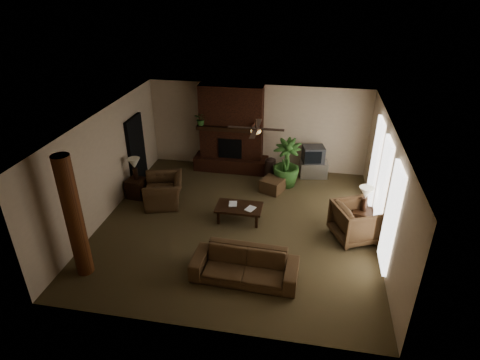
% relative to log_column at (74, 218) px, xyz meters
% --- Properties ---
extents(room_shell, '(7.00, 7.00, 7.00)m').
position_rel_log_column_xyz_m(room_shell, '(2.95, 2.40, 0.00)').
color(room_shell, '#4E4027').
rests_on(room_shell, ground).
extents(fireplace, '(2.40, 0.70, 2.80)m').
position_rel_log_column_xyz_m(fireplace, '(2.15, 5.62, -0.24)').
color(fireplace, '#411E11').
rests_on(fireplace, ground).
extents(windows, '(0.08, 3.65, 2.35)m').
position_rel_log_column_xyz_m(windows, '(6.40, 2.60, -0.05)').
color(windows, white).
rests_on(windows, ground).
extents(log_column, '(0.36, 0.36, 2.80)m').
position_rel_log_column_xyz_m(log_column, '(0.00, 0.00, 0.00)').
color(log_column, '#5C3017').
rests_on(log_column, ground).
extents(doorway, '(0.10, 1.00, 2.10)m').
position_rel_log_column_xyz_m(doorway, '(-0.49, 4.20, -0.35)').
color(doorway, black).
rests_on(doorway, ground).
extents(ceiling_fan, '(1.35, 1.35, 0.37)m').
position_rel_log_column_xyz_m(ceiling_fan, '(3.35, 2.70, 1.13)').
color(ceiling_fan, black).
rests_on(ceiling_fan, ceiling).
extents(sofa, '(2.28, 0.75, 0.88)m').
position_rel_log_column_xyz_m(sofa, '(3.49, 0.42, -0.96)').
color(sofa, '#4E3721').
rests_on(sofa, ground).
extents(armchair_left, '(1.09, 1.37, 1.05)m').
position_rel_log_column_xyz_m(armchair_left, '(0.72, 3.11, -0.88)').
color(armchair_left, '#4E3721').
rests_on(armchair_left, ground).
extents(armchair_right, '(1.29, 1.32, 1.05)m').
position_rel_log_column_xyz_m(armchair_right, '(5.91, 2.34, -0.88)').
color(armchair_right, '#4E3721').
rests_on(armchair_right, ground).
extents(coffee_table, '(1.20, 0.70, 0.43)m').
position_rel_log_column_xyz_m(coffee_table, '(2.96, 2.59, -1.03)').
color(coffee_table, black).
rests_on(coffee_table, ground).
extents(ottoman, '(0.78, 0.78, 0.40)m').
position_rel_log_column_xyz_m(ottoman, '(3.65, 4.33, -1.20)').
color(ottoman, '#4E3721').
rests_on(ottoman, ground).
extents(tv_stand, '(0.91, 0.61, 0.50)m').
position_rel_log_column_xyz_m(tv_stand, '(4.84, 5.55, -1.15)').
color(tv_stand, '#B6B6B8').
rests_on(tv_stand, ground).
extents(tv, '(0.75, 0.65, 0.52)m').
position_rel_log_column_xyz_m(tv, '(4.79, 5.54, -0.64)').
color(tv, '#343436').
rests_on(tv, tv_stand).
extents(floor_vase, '(0.34, 0.34, 0.77)m').
position_rel_log_column_xyz_m(floor_vase, '(3.50, 5.03, -0.97)').
color(floor_vase, black).
rests_on(floor_vase, ground).
extents(floor_plant, '(1.06, 1.60, 0.83)m').
position_rel_log_column_xyz_m(floor_plant, '(4.00, 4.79, -0.99)').
color(floor_plant, '#2F5723').
rests_on(floor_plant, ground).
extents(side_table_left, '(0.56, 0.56, 0.55)m').
position_rel_log_column_xyz_m(side_table_left, '(-0.20, 3.31, -1.12)').
color(side_table_left, black).
rests_on(side_table_left, ground).
extents(lamp_left, '(0.36, 0.36, 0.65)m').
position_rel_log_column_xyz_m(lamp_left, '(-0.20, 3.35, -0.40)').
color(lamp_left, black).
rests_on(lamp_left, side_table_left).
extents(side_table_right, '(0.57, 0.57, 0.55)m').
position_rel_log_column_xyz_m(side_table_right, '(6.10, 2.78, -1.12)').
color(side_table_right, black).
rests_on(side_table_right, ground).
extents(lamp_right, '(0.45, 0.45, 0.65)m').
position_rel_log_column_xyz_m(lamp_right, '(6.10, 2.79, -0.40)').
color(lamp_right, black).
rests_on(lamp_right, side_table_right).
extents(mantel_plant, '(0.47, 0.50, 0.33)m').
position_rel_log_column_xyz_m(mantel_plant, '(1.24, 5.37, 0.32)').
color(mantel_plant, '#2F5723').
rests_on(mantel_plant, fireplace).
extents(mantel_vase, '(0.24, 0.25, 0.22)m').
position_rel_log_column_xyz_m(mantel_vase, '(2.96, 5.32, 0.27)').
color(mantel_vase, brown).
rests_on(mantel_vase, fireplace).
extents(book_a, '(0.22, 0.06, 0.29)m').
position_rel_log_column_xyz_m(book_a, '(2.68, 2.64, -0.83)').
color(book_a, '#999999').
rests_on(book_a, coffee_table).
extents(book_b, '(0.21, 0.10, 0.29)m').
position_rel_log_column_xyz_m(book_b, '(3.18, 2.55, -0.82)').
color(book_b, '#999999').
rests_on(book_b, coffee_table).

